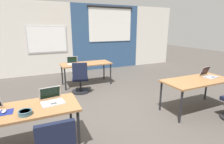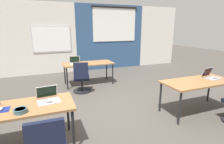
% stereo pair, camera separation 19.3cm
% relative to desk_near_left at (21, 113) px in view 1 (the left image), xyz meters
% --- Properties ---
extents(ground_plane, '(24.00, 24.00, 0.00)m').
position_rel_desk_near_left_xyz_m(ground_plane, '(1.75, 0.60, -0.66)').
color(ground_plane, '#47423D').
extents(back_wall_assembly, '(10.00, 0.27, 2.80)m').
position_rel_desk_near_left_xyz_m(back_wall_assembly, '(1.79, 4.80, 0.75)').
color(back_wall_assembly, silver).
rests_on(back_wall_assembly, ground).
extents(desk_near_left, '(1.60, 0.70, 0.72)m').
position_rel_desk_near_left_xyz_m(desk_near_left, '(0.00, 0.00, 0.00)').
color(desk_near_left, olive).
rests_on(desk_near_left, ground).
extents(desk_near_right, '(1.60, 0.70, 0.72)m').
position_rel_desk_near_left_xyz_m(desk_near_right, '(3.50, 0.00, 0.00)').
color(desk_near_right, olive).
rests_on(desk_near_right, ground).
extents(desk_far_center, '(1.60, 0.70, 0.72)m').
position_rel_desk_near_left_xyz_m(desk_far_center, '(1.75, 2.80, 0.00)').
color(desk_far_center, olive).
rests_on(desk_far_center, ground).
extents(laptop_near_right_end, '(0.37, 0.35, 0.23)m').
position_rel_desk_near_left_xyz_m(laptop_near_right_end, '(3.93, 0.06, 0.11)').
color(laptop_near_right_end, '#9E9EA3').
rests_on(laptop_near_right_end, desk_near_right).
extents(laptop_near_left_inner, '(0.36, 0.34, 0.23)m').
position_rel_desk_near_left_xyz_m(laptop_near_left_inner, '(0.43, 0.08, 0.11)').
color(laptop_near_left_inner, silver).
rests_on(laptop_near_left_inner, desk_near_left).
extents(laptop_far_left, '(0.34, 0.29, 0.23)m').
position_rel_desk_near_left_xyz_m(laptop_far_left, '(1.32, 2.82, 0.11)').
color(laptop_far_left, silver).
rests_on(laptop_far_left, desk_far_center).
extents(chair_far_left, '(0.53, 0.58, 0.92)m').
position_rel_desk_near_left_xyz_m(chair_far_left, '(1.37, 2.12, -0.28)').
color(chair_far_left, black).
rests_on(chair_far_left, ground).
extents(mousepad_near_left_end, '(0.22, 0.19, 0.00)m').
position_rel_desk_near_left_xyz_m(mousepad_near_left_end, '(-0.20, -0.02, 0.06)').
color(mousepad_near_left_end, navy).
rests_on(mousepad_near_left_end, desk_near_left).
extents(mouse_near_left_end, '(0.07, 0.11, 0.03)m').
position_rel_desk_near_left_xyz_m(mouse_near_left_end, '(-0.20, -0.02, 0.08)').
color(mouse_near_left_end, '#B2B2B7').
rests_on(mouse_near_left_end, mousepad_near_left_end).
extents(snack_bowl, '(0.18, 0.18, 0.06)m').
position_rel_desk_near_left_xyz_m(snack_bowl, '(0.06, -0.20, 0.10)').
color(snack_bowl, '#3D6070').
rests_on(snack_bowl, desk_near_left).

